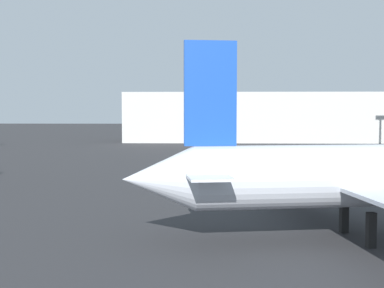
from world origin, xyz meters
The scene contains 2 objects.
airplane_at_gate centered at (15.09, 25.36, 4.31)m, with size 33.68×33.19×13.03m.
terminal_building centered at (15.12, 134.87, 6.47)m, with size 66.67×20.37×12.94m, color #B7B7B2.
Camera 1 is at (4.45, -10.61, 8.75)m, focal length 50.36 mm.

